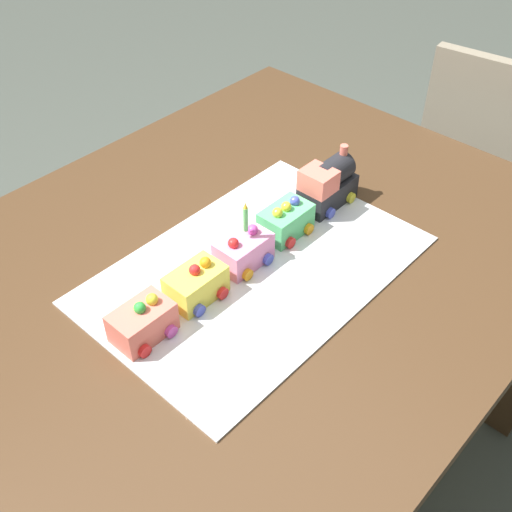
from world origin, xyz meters
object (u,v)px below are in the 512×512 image
(cake_car_hopper_mint_green, at_px, (286,220))
(cake_car_caboose_lemon, at_px, (196,284))
(chair, at_px, (493,175))
(cake_car_tanker_bubblegum, at_px, (243,251))
(cake_car_gondola_coral, at_px, (143,322))
(dining_table, at_px, (222,313))
(birthday_candle, at_px, (246,217))
(cake_locomotive, at_px, (328,184))

(cake_car_hopper_mint_green, height_order, cake_car_caboose_lemon, same)
(chair, bearing_deg, cake_car_tanker_bubblegum, 78.91)
(cake_car_caboose_lemon, bearing_deg, cake_car_gondola_coral, 0.00)
(cake_car_hopper_mint_green, bearing_deg, chair, 175.23)
(cake_car_hopper_mint_green, height_order, cake_car_gondola_coral, same)
(cake_car_gondola_coral, bearing_deg, dining_table, -174.89)
(cake_car_hopper_mint_green, xyz_separation_m, cake_car_tanker_bubblegum, (0.12, 0.00, -0.00))
(cake_car_caboose_lemon, distance_m, birthday_candle, 0.14)
(cake_car_gondola_coral, bearing_deg, cake_car_tanker_bubblegum, 180.00)
(cake_car_hopper_mint_green, distance_m, birthday_candle, 0.13)
(birthday_candle, bearing_deg, cake_car_tanker_bubblegum, 0.00)
(cake_car_gondola_coral, height_order, birthday_candle, birthday_candle)
(dining_table, height_order, cake_car_tanker_bubblegum, cake_car_tanker_bubblegum)
(cake_locomotive, xyz_separation_m, cake_car_caboose_lemon, (0.36, 0.00, -0.02))
(chair, bearing_deg, dining_table, 78.16)
(dining_table, xyz_separation_m, cake_locomotive, (-0.29, 0.02, 0.16))
(cake_car_hopper_mint_green, bearing_deg, cake_car_caboose_lemon, 0.00)
(dining_table, xyz_separation_m, cake_car_hopper_mint_green, (-0.16, 0.02, 0.14))
(cake_locomotive, bearing_deg, birthday_candle, 0.00)
(birthday_candle, bearing_deg, cake_car_caboose_lemon, 0.00)
(chair, bearing_deg, cake_car_hopper_mint_green, 78.34)
(dining_table, height_order, chair, chair)
(cake_car_caboose_lemon, bearing_deg, dining_table, -166.62)
(dining_table, height_order, cake_car_gondola_coral, cake_car_gondola_coral)
(cake_locomotive, distance_m, cake_car_hopper_mint_green, 0.13)
(chair, distance_m, cake_locomotive, 0.81)
(cake_car_gondola_coral, bearing_deg, cake_locomotive, -180.00)
(dining_table, distance_m, chair, 1.05)
(cake_locomotive, xyz_separation_m, birthday_candle, (0.24, 0.00, 0.05))
(cake_car_tanker_bubblegum, relative_size, cake_car_caboose_lemon, 1.00)
(chair, height_order, cake_car_hopper_mint_green, chair)
(dining_table, xyz_separation_m, cake_car_tanker_bubblegum, (-0.05, 0.02, 0.14))
(cake_car_hopper_mint_green, bearing_deg, dining_table, -5.88)
(birthday_candle, bearing_deg, chair, 175.77)
(chair, relative_size, cake_locomotive, 6.14)
(chair, xyz_separation_m, cake_car_gondola_coral, (1.22, -0.07, 0.30))
(cake_locomotive, bearing_deg, cake_car_caboose_lemon, 0.00)
(cake_car_hopper_mint_green, relative_size, cake_car_tanker_bubblegum, 1.00)
(cake_car_caboose_lemon, bearing_deg, chair, 176.24)
(cake_car_tanker_bubblegum, height_order, cake_car_gondola_coral, same)
(dining_table, height_order, birthday_candle, birthday_candle)
(cake_locomotive, relative_size, cake_car_tanker_bubblegum, 1.40)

